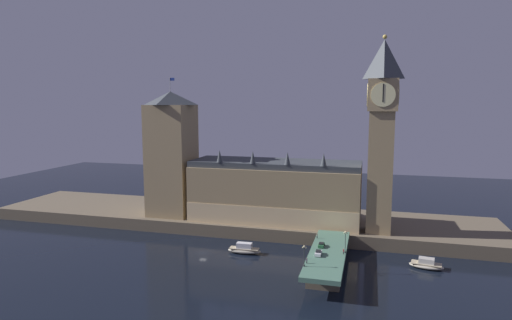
{
  "coord_description": "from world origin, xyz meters",
  "views": [
    {
      "loc": [
        57.04,
        -137.84,
        52.85
      ],
      "look_at": [
        14.38,
        20.0,
        31.69
      ],
      "focal_mm": 30.0,
      "sensor_mm": 36.0,
      "label": 1
    }
  ],
  "objects_px": {
    "pedestrian_far_rail": "(317,235)",
    "boat_upstream": "(244,250)",
    "street_lamp_mid": "(345,239)",
    "victoria_tower": "(172,153)",
    "car_northbound_lead": "(321,245)",
    "boat_downstream": "(426,265)",
    "pedestrian_mid_walk": "(344,251)",
    "car_northbound_trail": "(318,253)",
    "pedestrian_near_rail": "(307,260)",
    "clock_tower": "(381,130)",
    "street_lamp_near": "(304,253)"
  },
  "relations": [
    {
      "from": "pedestrian_far_rail",
      "to": "boat_upstream",
      "type": "relative_size",
      "value": 0.15
    },
    {
      "from": "pedestrian_far_rail",
      "to": "boat_upstream",
      "type": "xyz_separation_m",
      "value": [
        -25.39,
        -4.23,
        -6.01
      ]
    },
    {
      "from": "street_lamp_mid",
      "to": "victoria_tower",
      "type": "bearing_deg",
      "value": 155.21
    },
    {
      "from": "street_lamp_mid",
      "to": "boat_upstream",
      "type": "distance_m",
      "value": 37.94
    },
    {
      "from": "car_northbound_lead",
      "to": "boat_downstream",
      "type": "distance_m",
      "value": 34.45
    },
    {
      "from": "pedestrian_mid_walk",
      "to": "boat_upstream",
      "type": "height_order",
      "value": "pedestrian_mid_walk"
    },
    {
      "from": "car_northbound_lead",
      "to": "car_northbound_trail",
      "type": "xyz_separation_m",
      "value": [
        0.0,
        -8.25,
        0.08
      ]
    },
    {
      "from": "car_northbound_trail",
      "to": "pedestrian_near_rail",
      "type": "bearing_deg",
      "value": -107.67
    },
    {
      "from": "clock_tower",
      "to": "victoria_tower",
      "type": "bearing_deg",
      "value": 177.08
    },
    {
      "from": "pedestrian_mid_walk",
      "to": "boat_downstream",
      "type": "relative_size",
      "value": 0.16
    },
    {
      "from": "clock_tower",
      "to": "car_northbound_trail",
      "type": "distance_m",
      "value": 53.89
    },
    {
      "from": "pedestrian_near_rail",
      "to": "boat_upstream",
      "type": "relative_size",
      "value": 0.14
    },
    {
      "from": "pedestrian_near_rail",
      "to": "pedestrian_mid_walk",
      "type": "xyz_separation_m",
      "value": [
        9.99,
        10.75,
        0.1
      ]
    },
    {
      "from": "car_northbound_trail",
      "to": "street_lamp_near",
      "type": "distance_m",
      "value": 11.26
    },
    {
      "from": "car_northbound_lead",
      "to": "street_lamp_near",
      "type": "relative_size",
      "value": 0.65
    },
    {
      "from": "clock_tower",
      "to": "pedestrian_near_rail",
      "type": "distance_m",
      "value": 60.04
    },
    {
      "from": "pedestrian_near_rail",
      "to": "victoria_tower",
      "type": "bearing_deg",
      "value": 144.33
    },
    {
      "from": "boat_upstream",
      "to": "victoria_tower",
      "type": "bearing_deg",
      "value": 146.55
    },
    {
      "from": "street_lamp_mid",
      "to": "boat_downstream",
      "type": "distance_m",
      "value": 29.1
    },
    {
      "from": "pedestrian_mid_walk",
      "to": "boat_upstream",
      "type": "bearing_deg",
      "value": 164.48
    },
    {
      "from": "victoria_tower",
      "to": "street_lamp_near",
      "type": "distance_m",
      "value": 85.51
    },
    {
      "from": "victoria_tower",
      "to": "car_northbound_lead",
      "type": "relative_size",
      "value": 14.7
    },
    {
      "from": "car_northbound_lead",
      "to": "street_lamp_mid",
      "type": "distance_m",
      "value": 9.58
    },
    {
      "from": "street_lamp_mid",
      "to": "boat_upstream",
      "type": "xyz_separation_m",
      "value": [
        -35.78,
        8.41,
        -9.42
      ]
    },
    {
      "from": "car_northbound_trail",
      "to": "pedestrian_near_rail",
      "type": "relative_size",
      "value": 2.68
    },
    {
      "from": "pedestrian_far_rail",
      "to": "boat_downstream",
      "type": "height_order",
      "value": "pedestrian_far_rail"
    },
    {
      "from": "car_northbound_lead",
      "to": "street_lamp_near",
      "type": "distance_m",
      "value": 19.15
    },
    {
      "from": "clock_tower",
      "to": "pedestrian_near_rail",
      "type": "bearing_deg",
      "value": -115.64
    },
    {
      "from": "street_lamp_near",
      "to": "street_lamp_mid",
      "type": "relative_size",
      "value": 0.89
    },
    {
      "from": "street_lamp_mid",
      "to": "boat_downstream",
      "type": "bearing_deg",
      "value": 22.13
    },
    {
      "from": "car_northbound_trail",
      "to": "street_lamp_near",
      "type": "height_order",
      "value": "street_lamp_near"
    },
    {
      "from": "car_northbound_trail",
      "to": "street_lamp_near",
      "type": "bearing_deg",
      "value": -105.57
    },
    {
      "from": "victoria_tower",
      "to": "street_lamp_mid",
      "type": "relative_size",
      "value": 8.44
    },
    {
      "from": "street_lamp_mid",
      "to": "clock_tower",
      "type": "bearing_deg",
      "value": 71.59
    },
    {
      "from": "victoria_tower",
      "to": "street_lamp_near",
      "type": "xyz_separation_m",
      "value": [
        65.85,
        -50.12,
        -21.51
      ]
    },
    {
      "from": "victoria_tower",
      "to": "pedestrian_far_rail",
      "type": "relative_size",
      "value": 32.14
    },
    {
      "from": "pedestrian_mid_walk",
      "to": "street_lamp_near",
      "type": "xyz_separation_m",
      "value": [
        -10.39,
        -13.31,
        2.95
      ]
    },
    {
      "from": "street_lamp_near",
      "to": "boat_downstream",
      "type": "bearing_deg",
      "value": 34.68
    },
    {
      "from": "clock_tower",
      "to": "boat_upstream",
      "type": "bearing_deg",
      "value": -153.92
    },
    {
      "from": "clock_tower",
      "to": "boat_downstream",
      "type": "xyz_separation_m",
      "value": [
        15.14,
        -20.61,
        -42.33
      ]
    },
    {
      "from": "street_lamp_near",
      "to": "boat_upstream",
      "type": "xyz_separation_m",
      "value": [
        -24.99,
        23.13,
        -8.94
      ]
    },
    {
      "from": "boat_downstream",
      "to": "car_northbound_lead",
      "type": "bearing_deg",
      "value": -169.09
    },
    {
      "from": "car_northbound_trail",
      "to": "boat_downstream",
      "type": "xyz_separation_m",
      "value": [
        33.34,
        14.68,
        -5.89
      ]
    },
    {
      "from": "pedestrian_near_rail",
      "to": "pedestrian_mid_walk",
      "type": "bearing_deg",
      "value": 47.1
    },
    {
      "from": "clock_tower",
      "to": "street_lamp_mid",
      "type": "height_order",
      "value": "clock_tower"
    },
    {
      "from": "pedestrian_mid_walk",
      "to": "street_lamp_near",
      "type": "relative_size",
      "value": 0.29
    },
    {
      "from": "car_northbound_lead",
      "to": "street_lamp_mid",
      "type": "relative_size",
      "value": 0.57
    },
    {
      "from": "car_northbound_lead",
      "to": "victoria_tower",
      "type": "bearing_deg",
      "value": 155.4
    },
    {
      "from": "car_northbound_lead",
      "to": "boat_upstream",
      "type": "xyz_separation_m",
      "value": [
        -27.89,
        4.48,
        -5.65
      ]
    },
    {
      "from": "victoria_tower",
      "to": "boat_upstream",
      "type": "height_order",
      "value": "victoria_tower"
    }
  ]
}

